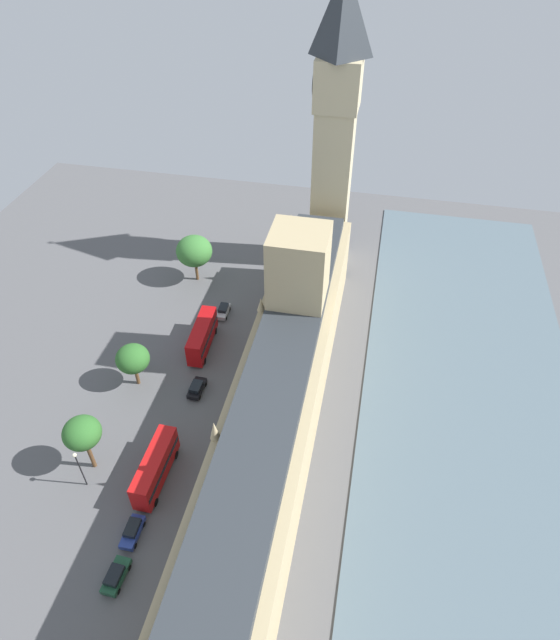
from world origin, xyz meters
TOP-DOWN VIEW (x-y plane):
  - ground_plane at (0.00, 0.00)m, footprint 147.29×147.29m
  - river_thames at (-29.49, 0.00)m, footprint 32.51×132.56m
  - parliament_building at (-1.99, -1.74)m, footprint 11.02×77.29m
  - clock_tower at (-2.71, -44.44)m, footprint 7.63×7.63m
  - car_silver_midblock at (13.03, -23.31)m, footprint 1.90×4.18m
  - double_decker_bus_trailing at (13.98, -14.43)m, footprint 3.04×10.60m
  - car_black_under_trees at (11.91, -4.74)m, footprint 2.08×4.27m
  - double_decker_bus_leading at (12.24, 10.92)m, footprint 2.75×10.53m
  - car_blue_corner at (12.31, 18.99)m, footprint 1.90×4.37m
  - car_dark_green_opposite_hall at (12.03, 24.45)m, footprint 2.13×4.41m
  - pedestrian_far_end at (5.76, -32.17)m, footprint 0.58×0.48m
  - pedestrian_kerbside at (5.37, 22.21)m, footprint 0.45×0.56m
  - pedestrian_near_tower at (5.35, -34.34)m, footprint 0.60×0.67m
  - plane_tree_by_river_gate at (21.56, -4.63)m, footprint 5.14×5.14m
  - plane_tree_slot_10 at (20.95, -32.41)m, footprint 6.78×6.78m
  - plane_tree_slot_11 at (21.49, 10.82)m, footprint 4.99×4.99m
  - street_lamp_slot_12 at (21.20, 13.71)m, footprint 0.56×0.56m

SIDE VIEW (x-z plane):
  - ground_plane at x=0.00m, z-range 0.00..0.00m
  - river_thames at x=-29.49m, z-range 0.00..0.25m
  - pedestrian_far_end at x=5.76m, z-range -0.08..1.45m
  - pedestrian_kerbside at x=5.37m, z-range -0.08..1.48m
  - pedestrian_near_tower at x=5.35m, z-range -0.08..1.51m
  - car_silver_midblock at x=13.03m, z-range 0.01..1.75m
  - car_blue_corner at x=12.31m, z-range 0.02..1.76m
  - car_black_under_trees at x=11.91m, z-range 0.02..1.76m
  - car_dark_green_opposite_hall at x=12.03m, z-range 0.02..1.76m
  - double_decker_bus_trailing at x=13.98m, z-range 0.26..5.01m
  - double_decker_bus_leading at x=12.24m, z-range 0.26..5.01m
  - street_lamp_slot_12 at x=21.20m, z-range 1.32..8.28m
  - plane_tree_by_river_gate at x=21.56m, z-range 1.60..9.23m
  - plane_tree_slot_10 at x=20.95m, z-range 1.83..11.31m
  - plane_tree_slot_11 at x=21.49m, z-range 2.54..12.02m
  - parliament_building at x=-1.99m, z-range -4.96..20.12m
  - clock_tower at x=-2.71m, z-range 0.89..53.21m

